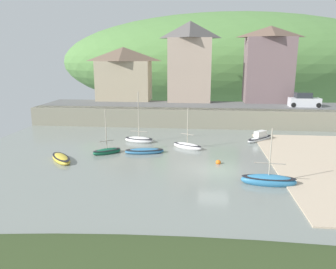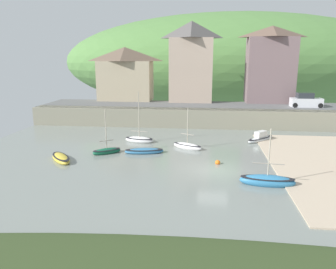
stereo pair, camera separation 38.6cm
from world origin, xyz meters
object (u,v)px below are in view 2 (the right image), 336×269
sailboat_blue_trim (61,158)px  sailboat_tall_mast (187,146)px  parked_car_near_slipway (306,101)px  waterfront_building_left (125,73)px  fishing_boat_green (267,181)px  sailboat_far_left (139,139)px  mooring_buoy (218,163)px  motorboat_with_cabin (260,138)px  dinghy_open_wooden (144,151)px  waterfront_building_centre (191,61)px  sailboat_white_hull (107,151)px  waterfront_building_right (270,64)px

sailboat_blue_trim → sailboat_tall_mast: bearing=76.0°
parked_car_near_slipway → waterfront_building_left: bearing=169.5°
sailboat_blue_trim → fishing_boat_green: fishing_boat_green is taller
sailboat_far_left → mooring_buoy: bearing=-28.2°
motorboat_with_cabin → dinghy_open_wooden: 13.47m
motorboat_with_cabin → sailboat_tall_mast: size_ratio=0.85×
motorboat_with_cabin → dinghy_open_wooden: size_ratio=0.93×
waterfront_building_centre → motorboat_with_cabin: waterfront_building_centre is taller
waterfront_building_centre → fishing_boat_green: 29.92m
sailboat_blue_trim → mooring_buoy: 13.99m
sailboat_far_left → mooring_buoy: 10.70m
dinghy_open_wooden → sailboat_white_hull: size_ratio=0.89×
motorboat_with_cabin → sailboat_tall_mast: sailboat_tall_mast is taller
sailboat_tall_mast → sailboat_blue_trim: bearing=-126.9°
mooring_buoy → parked_car_near_slipway: bearing=56.7°
motorboat_with_cabin → sailboat_blue_trim: bearing=160.7°
waterfront_building_left → mooring_buoy: size_ratio=19.32×
sailboat_tall_mast → mooring_buoy: size_ratio=9.76×
motorboat_with_cabin → dinghy_open_wooden: bearing=161.8°
waterfront_building_centre → sailboat_white_hull: (-7.13, -21.47, -8.21)m
waterfront_building_right → waterfront_building_centre: bearing=180.0°
waterfront_building_left → sailboat_white_hull: size_ratio=1.93×
dinghy_open_wooden → mooring_buoy: dinghy_open_wooden is taller
waterfront_building_centre → waterfront_building_left: bearing=180.0°
waterfront_building_left → motorboat_with_cabin: size_ratio=2.33×
waterfront_building_left → sailboat_white_hull: 22.60m
waterfront_building_centre → sailboat_white_hull: size_ratio=2.68×
waterfront_building_centre → dinghy_open_wooden: (-3.57, -20.94, -8.26)m
sailboat_blue_trim → sailboat_white_hull: (3.45, 2.62, 0.03)m
waterfront_building_left → waterfront_building_centre: bearing=0.0°
sailboat_tall_mast → parked_car_near_slipway: parked_car_near_slipway is taller
sailboat_far_left → fishing_boat_green: 16.18m
motorboat_with_cabin → sailboat_white_hull: 16.92m
sailboat_far_left → parked_car_near_slipway: bearing=41.7°
waterfront_building_right → mooring_buoy: 26.21m
waterfront_building_right → sailboat_far_left: 24.84m
sailboat_far_left → parked_car_near_slipway: size_ratio=1.37×
fishing_boat_green → sailboat_far_left: bearing=140.7°
parked_car_near_slipway → mooring_buoy: size_ratio=9.31×
waterfront_building_centre → sailboat_tall_mast: 20.60m
sailboat_white_hull → fishing_boat_green: (13.94, -6.51, 0.06)m
waterfront_building_right → sailboat_blue_trim: size_ratio=3.12×
waterfront_building_centre → motorboat_with_cabin: size_ratio=3.24×
motorboat_with_cabin → waterfront_building_centre: bearing=74.2°
waterfront_building_centre → sailboat_white_hull: bearing=-108.4°
sailboat_white_hull → parked_car_near_slipway: size_ratio=1.08×
motorboat_with_cabin → mooring_buoy: (-5.02, -8.77, -0.16)m
motorboat_with_cabin → fishing_boat_green: (-1.61, -13.18, 0.01)m
waterfront_building_centre → fishing_boat_green: waterfront_building_centre is taller
sailboat_blue_trim → waterfront_building_right: bearing=98.1°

